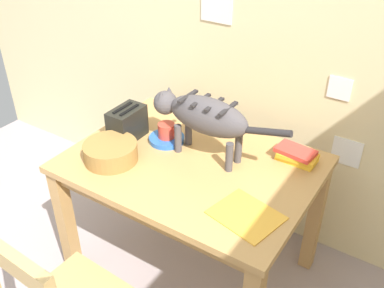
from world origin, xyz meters
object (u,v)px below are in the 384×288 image
book_stack (297,155)px  wicker_basket (111,152)px  dining_table (192,177)px  toaster (127,124)px  saucer_bowl (167,139)px  cat (203,116)px  magazine (246,215)px  coffee_mug (167,131)px

book_stack → wicker_basket: wicker_basket is taller
book_stack → dining_table: bearing=-146.3°
dining_table → toaster: 0.44m
saucer_bowl → book_stack: book_stack is taller
book_stack → wicker_basket: (-0.76, -0.49, 0.02)m
book_stack → wicker_basket: size_ratio=0.79×
cat → magazine: cat is taller
coffee_mug → wicker_basket: bearing=-114.3°
coffee_mug → magazine: (0.61, -0.29, -0.06)m
magazine → toaster: (-0.80, 0.21, 0.08)m
cat → book_stack: bearing=-62.6°
coffee_mug → book_stack: coffee_mug is taller
cat → toaster: (-0.41, -0.08, -0.13)m
magazine → dining_table: bearing=165.5°
magazine → wicker_basket: wicker_basket is taller
magazine → toaster: size_ratio=1.35×
saucer_bowl → magazine: (0.61, -0.29, -0.01)m
coffee_mug → toaster: toaster is taller
cat → wicker_basket: cat is taller
coffee_mug → wicker_basket: (-0.13, -0.29, -0.02)m
cat → toaster: 0.44m
cat → saucer_bowl: bearing=90.0°
magazine → cat: bearing=156.4°
book_stack → wicker_basket: bearing=-147.5°
dining_table → magazine: size_ratio=4.39×
magazine → saucer_bowl: bearing=167.5°
cat → dining_table: bearing=172.0°
saucer_bowl → coffee_mug: size_ratio=1.46×
coffee_mug → toaster: (-0.19, -0.08, 0.02)m
cat → coffee_mug: (-0.22, 0.00, -0.16)m
wicker_basket → toaster: (-0.06, 0.20, 0.04)m
coffee_mug → wicker_basket: size_ratio=0.49×
coffee_mug → toaster: 0.21m
book_stack → saucer_bowl: bearing=-162.6°
magazine → wicker_basket: 0.74m
saucer_bowl → dining_table: bearing=-21.6°
dining_table → wicker_basket: bearing=-148.9°
magazine → book_stack: size_ratio=1.30×
magazine → toaster: bearing=178.4°
saucer_bowl → coffee_mug: (0.00, 0.00, 0.05)m
toaster → coffee_mug: bearing=23.4°
cat → saucer_bowl: (-0.22, 0.00, -0.21)m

